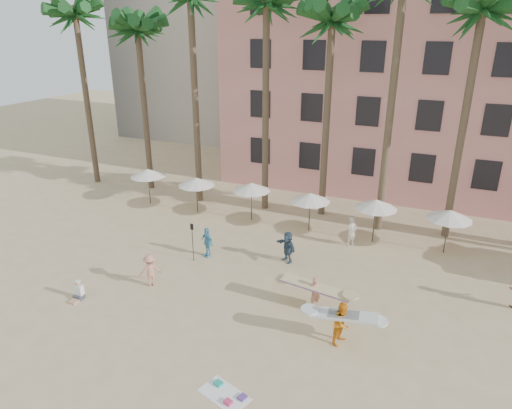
{
  "coord_description": "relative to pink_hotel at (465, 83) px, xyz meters",
  "views": [
    {
      "loc": [
        6.11,
        -13.05,
        12.19
      ],
      "look_at": [
        -1.9,
        6.0,
        4.0
      ],
      "focal_mm": 32.0,
      "sensor_mm": 36.0,
      "label": 1
    }
  ],
  "objects": [
    {
      "name": "pink_hotel",
      "position": [
        0.0,
        0.0,
        0.0
      ],
      "size": [
        35.0,
        14.0,
        16.0
      ],
      "primitive_type": "cube",
      "color": "pink",
      "rests_on": "ground"
    },
    {
      "name": "palm_row",
      "position": [
        -6.49,
        -11.0,
        4.97
      ],
      "size": [
        44.4,
        5.4,
        16.3
      ],
      "color": "brown",
      "rests_on": "ground"
    },
    {
      "name": "beachgoers",
      "position": [
        -7.05,
        -18.89,
        -7.12
      ],
      "size": [
        17.78,
        9.25,
        1.84
      ],
      "color": "#324659",
      "rests_on": "ground"
    },
    {
      "name": "paddle",
      "position": [
        -12.74,
        -19.8,
        -6.59
      ],
      "size": [
        0.18,
        0.04,
        2.23
      ],
      "color": "black",
      "rests_on": "ground"
    },
    {
      "name": "carrier_white",
      "position": [
        -3.61,
        -23.51,
        -7.01
      ],
      "size": [
        2.81,
        1.09,
        1.86
      ],
      "color": "orange",
      "rests_on": "ground"
    },
    {
      "name": "umbrella_row",
      "position": [
        -10.0,
        -13.5,
        -5.67
      ],
      "size": [
        22.5,
        2.7,
        2.73
      ],
      "color": "#332B23",
      "rests_on": "ground"
    },
    {
      "name": "seated_man",
      "position": [
        -15.84,
        -25.25,
        -7.67
      ],
      "size": [
        0.42,
        0.73,
        0.95
      ],
      "color": "#3F3F4C",
      "rests_on": "ground"
    },
    {
      "name": "carrier_yellow",
      "position": [
        -5.3,
        -21.55,
        -7.09
      ],
      "size": [
        3.24,
        0.88,
        1.55
      ],
      "color": "tan",
      "rests_on": "ground"
    },
    {
      "name": "beach_towel",
      "position": [
        -6.71,
        -27.96,
        -7.97
      ],
      "size": [
        2.03,
        1.52,
        0.14
      ],
      "color": "white",
      "rests_on": "ground"
    },
    {
      "name": "ground",
      "position": [
        -7.0,
        -26.0,
        -8.0
      ],
      "size": [
        120.0,
        120.0,
        0.0
      ],
      "primitive_type": "plane",
      "color": "#D1B789",
      "rests_on": "ground"
    }
  ]
}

